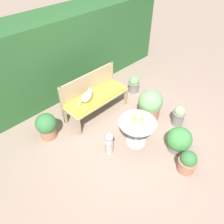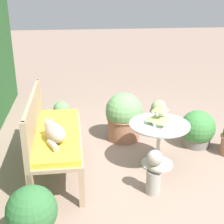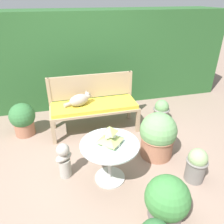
{
  "view_description": "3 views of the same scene",
  "coord_description": "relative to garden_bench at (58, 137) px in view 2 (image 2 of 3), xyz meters",
  "views": [
    {
      "loc": [
        -2.46,
        -2.09,
        3.49
      ],
      "look_at": [
        -0.13,
        0.26,
        0.56
      ],
      "focal_mm": 35.0,
      "sensor_mm": 36.0,
      "label": 1
    },
    {
      "loc": [
        -3.37,
        0.71,
        2.08
      ],
      "look_at": [
        0.21,
        0.25,
        0.67
      ],
      "focal_mm": 50.0,
      "sensor_mm": 36.0,
      "label": 2
    },
    {
      "loc": [
        -0.52,
        -2.42,
        2.19
      ],
      "look_at": [
        0.23,
        0.46,
        0.58
      ],
      "focal_mm": 35.0,
      "sensor_mm": 36.0,
      "label": 3
    }
  ],
  "objects": [
    {
      "name": "potted_plant_path_edge",
      "position": [
        1.3,
        -0.01,
        -0.24
      ],
      "size": [
        0.32,
        0.32,
        0.44
      ],
      "color": "slate",
      "rests_on": "ground"
    },
    {
      "name": "garden_bust",
      "position": [
        -0.6,
        -1.03,
        -0.18
      ],
      "size": [
        0.28,
        0.25,
        0.52
      ],
      "rotation": [
        0.0,
        0.0,
        0.63
      ],
      "color": "#A39E93",
      "rests_on": "ground"
    },
    {
      "name": "garden_bench",
      "position": [
        0.0,
        0.0,
        0.0
      ],
      "size": [
        1.52,
        0.56,
        0.53
      ],
      "color": "tan",
      "rests_on": "ground"
    },
    {
      "name": "bench_backrest",
      "position": [
        0.0,
        0.26,
        0.24
      ],
      "size": [
        1.52,
        0.06,
        0.97
      ],
      "color": "tan",
      "rests_on": "ground"
    },
    {
      "name": "potted_plant_patio_mid",
      "position": [
        -1.22,
        0.18,
        -0.15
      ],
      "size": [
        0.43,
        0.43,
        0.59
      ],
      "color": "#9E664C",
      "rests_on": "ground"
    },
    {
      "name": "pagoda_birdhouse",
      "position": [
        -0.03,
        -1.23,
        0.22
      ],
      "size": [
        0.26,
        0.26,
        0.25
      ],
      "color": "silver",
      "rests_on": "patio_table"
    },
    {
      "name": "potted_plant_table_near",
      "position": [
        0.78,
        -0.93,
        -0.1
      ],
      "size": [
        0.54,
        0.54,
        0.71
      ],
      "color": "#9E664C",
      "rests_on": "ground"
    },
    {
      "name": "ground",
      "position": [
        -0.03,
        -0.92,
        -0.45
      ],
      "size": [
        30.0,
        30.0,
        0.0
      ],
      "primitive_type": "plane",
      "color": "gray"
    },
    {
      "name": "cat",
      "position": [
        -0.24,
        0.02,
        0.17
      ],
      "size": [
        0.48,
        0.32,
        0.23
      ],
      "rotation": [
        0.0,
        0.0,
        0.42
      ],
      "color": "#A89989",
      "rests_on": "garden_bench"
    },
    {
      "name": "potted_plant_bench_right",
      "position": [
        0.43,
        -1.93,
        -0.22
      ],
      "size": [
        0.49,
        0.49,
        0.52
      ],
      "color": "slate",
      "rests_on": "ground"
    },
    {
      "name": "patio_table",
      "position": [
        -0.03,
        -1.23,
        -0.0
      ],
      "size": [
        0.74,
        0.74,
        0.57
      ],
      "color": "#B7B7B2",
      "rests_on": "ground"
    },
    {
      "name": "potted_plant_hedge_corner",
      "position": [
        1.05,
        -1.53,
        -0.21
      ],
      "size": [
        0.28,
        0.28,
        0.48
      ],
      "color": "slate",
      "rests_on": "ground"
    }
  ]
}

